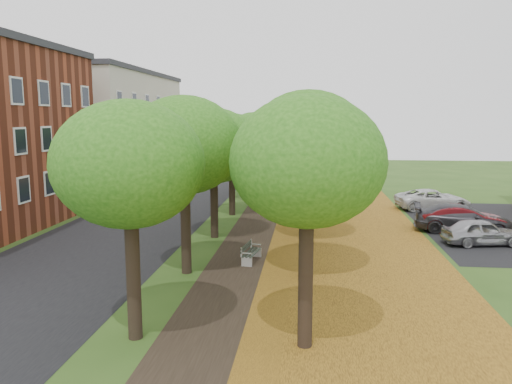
% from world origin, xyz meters
% --- Properties ---
extents(ground, '(120.00, 120.00, 0.00)m').
position_xyz_m(ground, '(0.00, 0.00, 0.00)').
color(ground, '#2D4C19').
rests_on(ground, ground).
extents(street_asphalt, '(8.00, 70.00, 0.01)m').
position_xyz_m(street_asphalt, '(-7.50, 15.00, 0.00)').
color(street_asphalt, black).
rests_on(street_asphalt, ground).
extents(footpath, '(3.20, 70.00, 0.01)m').
position_xyz_m(footpath, '(0.00, 15.00, 0.00)').
color(footpath, black).
rests_on(footpath, ground).
extents(leaf_verge, '(7.50, 70.00, 0.01)m').
position_xyz_m(leaf_verge, '(5.00, 15.00, 0.01)').
color(leaf_verge, '#B77C21').
rests_on(leaf_verge, ground).
extents(parking_lot, '(9.00, 16.00, 0.01)m').
position_xyz_m(parking_lot, '(13.50, 16.00, 0.00)').
color(parking_lot, black).
rests_on(parking_lot, ground).
extents(tree_row_west, '(4.39, 34.39, 6.75)m').
position_xyz_m(tree_row_west, '(-2.20, 15.00, 4.86)').
color(tree_row_west, black).
rests_on(tree_row_west, ground).
extents(tree_row_east, '(4.39, 34.39, 6.75)m').
position_xyz_m(tree_row_east, '(2.60, 15.00, 4.86)').
color(tree_row_east, black).
rests_on(tree_row_east, ground).
extents(building_cream, '(10.30, 20.30, 10.40)m').
position_xyz_m(building_cream, '(-17.00, 33.00, 5.21)').
color(building_cream, beige).
rests_on(building_cream, ground).
extents(bench, '(0.75, 1.71, 0.78)m').
position_xyz_m(bench, '(0.18, 7.82, 0.41)').
color(bench, '#242D25').
rests_on(bench, ground).
extents(car_silver, '(3.97, 2.09, 1.29)m').
position_xyz_m(car_silver, '(11.14, 11.88, 0.64)').
color(car_silver, '#A5A5A9').
rests_on(car_silver, ground).
extents(car_red, '(4.53, 2.06, 1.44)m').
position_xyz_m(car_red, '(11.00, 14.55, 0.72)').
color(car_red, maroon).
rests_on(car_red, ground).
extents(car_grey, '(5.40, 2.98, 1.48)m').
position_xyz_m(car_grey, '(11.00, 14.54, 0.74)').
color(car_grey, '#333237').
rests_on(car_grey, ground).
extents(car_white, '(5.20, 3.06, 1.36)m').
position_xyz_m(car_white, '(11.00, 21.32, 0.68)').
color(car_white, silver).
rests_on(car_white, ground).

